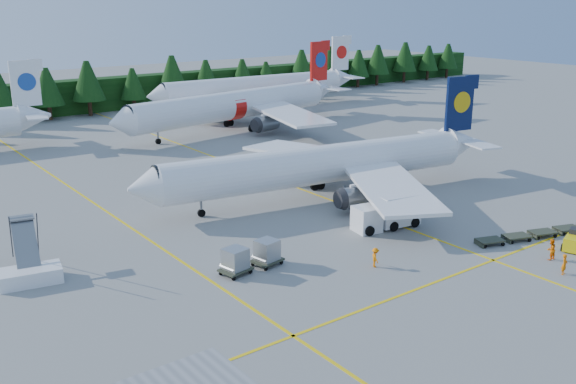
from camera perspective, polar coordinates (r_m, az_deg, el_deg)
ground at (r=52.98m, az=8.66°, el=-5.51°), size 320.00×320.00×0.00m
taxi_stripe_a at (r=61.43m, az=-14.38°, el=-2.69°), size 0.25×120.00×0.01m
taxi_stripe_b at (r=70.91m, az=0.63°, el=0.46°), size 0.25×120.00×0.01m
taxi_stripe_cross at (r=49.33m, az=13.64°, el=-7.54°), size 80.00×0.25×0.01m
treeline_hedge at (r=122.49m, az=-19.82°, el=7.84°), size 220.00×4.00×6.00m
airliner_navy at (r=65.73m, az=2.22°, el=2.29°), size 39.80×32.50×11.64m
airliner_red at (r=101.44m, az=-5.27°, el=7.59°), size 44.01×35.95×12.86m
airliner_far_right at (r=122.17m, az=-3.41°, el=9.25°), size 43.99×6.38×12.79m
airstairs at (r=50.95m, az=-21.97°, el=-6.49°), size 4.68×6.35×3.90m
service_truck at (r=58.60m, az=8.71°, el=-1.76°), size 6.52×3.26×3.01m
baggage_tug at (r=58.34m, az=24.23°, el=-3.97°), size 3.14×2.33×1.50m
dolly_train at (r=60.36m, az=21.68°, el=-3.32°), size 13.26×5.08×0.13m
uld_pair at (r=49.20m, az=-3.27°, el=-5.66°), size 5.43×2.14×1.73m
crew_a at (r=52.74m, az=23.36°, el=-5.92°), size 0.68×0.54×1.62m
crew_b at (r=55.18m, az=22.33°, el=-4.75°), size 0.88×0.71×1.73m
crew_c at (r=50.22m, az=7.77°, el=-5.79°), size 0.67×0.77×1.55m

